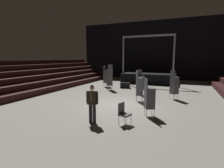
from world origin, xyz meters
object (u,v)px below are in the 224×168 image
object	(u,v)px
chair_stack_front_left	(141,83)
chair_stack_rear_left	(139,86)
chair_stack_mid_right	(174,85)
chair_stack_mid_left	(150,98)
loose_chair_near_man	(124,112)
chair_stack_mid_centre	(110,77)
chair_stack_front_right	(106,76)
equipment_road_case	(125,85)
man_with_tie	(92,102)
stage_riser	(149,77)

from	to	relation	value
chair_stack_front_left	chair_stack_rear_left	size ratio (longest dim) A/B	0.96
chair_stack_mid_right	chair_stack_rear_left	bearing A→B (deg)	-100.63
chair_stack_mid_left	chair_stack_rear_left	world-z (taller)	chair_stack_rear_left
loose_chair_near_man	chair_stack_mid_centre	bearing A→B (deg)	-135.68
chair_stack_front_right	chair_stack_mid_centre	size ratio (longest dim) A/B	0.93
chair_stack_mid_centre	chair_stack_front_right	bearing A→B (deg)	81.16
chair_stack_mid_left	equipment_road_case	bearing A→B (deg)	179.58
chair_stack_mid_right	equipment_road_case	xyz separation A→B (m)	(-4.69, 3.31, -0.77)
chair_stack_mid_right	loose_chair_near_man	size ratio (longest dim) A/B	2.17
chair_stack_mid_left	equipment_road_case	xyz separation A→B (m)	(-3.79, 7.58, -0.68)
chair_stack_front_left	chair_stack_front_right	xyz separation A→B (m)	(-4.23, 2.72, 0.08)
man_with_tie	chair_stack_front_left	xyz separation A→B (m)	(0.56, 6.69, 0.02)
stage_riser	man_with_tie	distance (m)	13.87
chair_stack_front_left	chair_stack_mid_right	size ratio (longest dim) A/B	0.96
man_with_tie	chair_stack_mid_left	distance (m)	2.84
stage_riser	man_with_tie	xyz separation A→B (m)	(0.18, -13.87, 0.32)
man_with_tie	chair_stack_rear_left	world-z (taller)	chair_stack_rear_left
chair_stack_mid_left	chair_stack_mid_right	distance (m)	4.37
stage_riser	chair_stack_mid_centre	distance (m)	6.46
chair_stack_mid_centre	loose_chair_near_man	distance (m)	8.53
chair_stack_mid_centre	chair_stack_mid_right	bearing A→B (deg)	-60.88
chair_stack_mid_right	chair_stack_rear_left	size ratio (longest dim) A/B	1.00
chair_stack_front_right	equipment_road_case	size ratio (longest dim) A/B	2.37
chair_stack_front_left	chair_stack_mid_left	xyz separation A→B (m)	(1.59, -4.83, -0.04)
chair_stack_mid_centre	loose_chair_near_man	bearing A→B (deg)	-105.86
stage_riser	chair_stack_mid_left	xyz separation A→B (m)	(2.34, -12.01, 0.30)
chair_stack_rear_left	chair_stack_mid_left	bearing A→B (deg)	4.73
stage_riser	chair_stack_rear_left	xyz separation A→B (m)	(1.13, -9.20, 0.38)
chair_stack_mid_centre	loose_chair_near_man	xyz separation A→B (m)	(3.96, -7.54, -0.62)
stage_riser	chair_stack_mid_left	size ratio (longest dim) A/B	3.18
chair_stack_mid_left	chair_stack_mid_centre	distance (m)	7.71
chair_stack_front_right	chair_stack_rear_left	size ratio (longest dim) A/B	1.04
man_with_tie	stage_riser	bearing A→B (deg)	-92.97
stage_riser	loose_chair_near_man	xyz separation A→B (m)	(1.52, -13.50, -0.11)
chair_stack_front_right	chair_stack_mid_right	world-z (taller)	chair_stack_front_right
chair_stack_mid_left	chair_stack_rear_left	xyz separation A→B (m)	(-1.21, 2.81, 0.08)
chair_stack_mid_centre	loose_chair_near_man	size ratio (longest dim) A/B	2.44
man_with_tie	loose_chair_near_man	size ratio (longest dim) A/B	1.80
chair_stack_rear_left	equipment_road_case	xyz separation A→B (m)	(-2.58, 4.77, -0.77)
chair_stack_mid_right	loose_chair_near_man	world-z (taller)	chair_stack_mid_right
chair_stack_front_right	chair_stack_mid_right	size ratio (longest dim) A/B	1.04
chair_stack_front_right	equipment_road_case	bearing A→B (deg)	95.52
loose_chair_near_man	chair_stack_front_left	bearing A→B (deg)	-156.46
chair_stack_front_right	chair_stack_mid_left	xyz separation A→B (m)	(5.82, -7.55, -0.13)
chair_stack_mid_left	stage_riser	bearing A→B (deg)	164.06
chair_stack_mid_right	equipment_road_case	size ratio (longest dim) A/B	2.28
chair_stack_front_right	chair_stack_mid_right	xyz separation A→B (m)	(6.72, -3.28, -0.04)
chair_stack_mid_centre	chair_stack_mid_left	bearing A→B (deg)	-95.25
chair_stack_front_right	loose_chair_near_man	size ratio (longest dim) A/B	2.26
chair_stack_front_right	loose_chair_near_man	world-z (taller)	chair_stack_front_right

